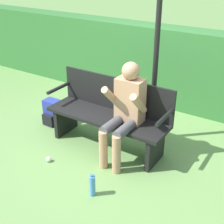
% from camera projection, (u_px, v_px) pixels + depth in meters
% --- Properties ---
extents(ground_plane, '(40.00, 40.00, 0.00)m').
position_uv_depth(ground_plane, '(107.00, 146.00, 4.44)').
color(ground_plane, '#668E4C').
extents(hedge_back, '(12.00, 0.47, 1.36)m').
position_uv_depth(hedge_back, '(163.00, 66.00, 5.49)').
color(hedge_back, '#337033').
rests_on(hedge_back, ground).
extents(park_bench, '(1.72, 0.51, 0.96)m').
position_uv_depth(park_bench, '(110.00, 114.00, 4.27)').
color(park_bench, black).
rests_on(park_bench, ground).
extents(person_seated, '(0.49, 0.64, 1.29)m').
position_uv_depth(person_seated, '(125.00, 108.00, 3.91)').
color(person_seated, tan).
rests_on(person_seated, ground).
extents(backpack, '(0.27, 0.25, 0.40)m').
position_uv_depth(backpack, '(53.00, 113.00, 4.96)').
color(backpack, '#283893').
rests_on(backpack, ground).
extents(water_bottle, '(0.07, 0.07, 0.28)m').
position_uv_depth(water_bottle, '(92.00, 185.00, 3.48)').
color(water_bottle, '#4C8CCC').
rests_on(water_bottle, ground).
extents(signpost, '(0.44, 0.09, 2.42)m').
position_uv_depth(signpost, '(156.00, 45.00, 3.98)').
color(signpost, black).
rests_on(signpost, ground).
extents(litter_crumple, '(0.07, 0.07, 0.07)m').
position_uv_depth(litter_crumple, '(49.00, 159.00, 4.09)').
color(litter_crumple, silver).
rests_on(litter_crumple, ground).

